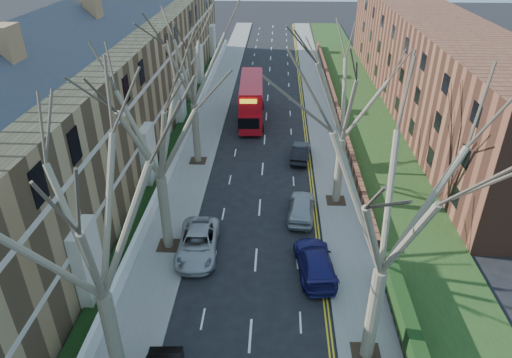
# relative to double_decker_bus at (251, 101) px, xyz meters

# --- Properties ---
(pavement_left) EXTENTS (3.00, 102.00, 0.12)m
(pavement_left) POSITION_rel_double_decker_bus_xyz_m (-4.45, 1.02, -2.01)
(pavement_left) COLOR slate
(pavement_left) RESTS_ON ground
(pavement_right) EXTENTS (3.00, 102.00, 0.12)m
(pavement_right) POSITION_rel_double_decker_bus_xyz_m (7.55, 1.02, -2.01)
(pavement_right) COLOR slate
(pavement_right) RESTS_ON ground
(terrace_left) EXTENTS (9.70, 78.00, 13.60)m
(terrace_left) POSITION_rel_double_decker_bus_xyz_m (-12.09, -6.98, 3.46)
(terrace_left) COLOR olive
(terrace_left) RESTS_ON ground
(flats_right) EXTENTS (13.97, 54.00, 10.00)m
(flats_right) POSITION_rel_double_decker_bus_xyz_m (19.02, 5.02, 2.91)
(flats_right) COLOR brown
(flats_right) RESTS_ON ground
(front_wall_left) EXTENTS (0.30, 78.00, 1.00)m
(front_wall_left) POSITION_rel_double_decker_bus_xyz_m (-6.10, -6.98, -1.45)
(front_wall_left) COLOR white
(front_wall_left) RESTS_ON ground
(grass_verge_right) EXTENTS (6.00, 102.00, 0.06)m
(grass_verge_right) POSITION_rel_double_decker_bus_xyz_m (12.05, 1.02, -1.92)
(grass_verge_right) COLOR #1C3714
(grass_verge_right) RESTS_ON ground
(tree_left_mid) EXTENTS (10.50, 10.50, 14.71)m
(tree_left_mid) POSITION_rel_double_decker_bus_xyz_m (-4.15, -31.98, 7.49)
(tree_left_mid) COLOR #756C54
(tree_left_mid) RESTS_ON ground
(tree_left_far) EXTENTS (10.15, 10.15, 14.22)m
(tree_left_far) POSITION_rel_double_decker_bus_xyz_m (-4.15, -21.98, 7.17)
(tree_left_far) COLOR #756C54
(tree_left_far) RESTS_ON ground
(tree_left_dist) EXTENTS (10.50, 10.50, 14.71)m
(tree_left_dist) POSITION_rel_double_decker_bus_xyz_m (-4.15, -9.98, 7.49)
(tree_left_dist) COLOR #756C54
(tree_left_dist) RESTS_ON ground
(tree_right_mid) EXTENTS (10.50, 10.50, 14.71)m
(tree_right_mid) POSITION_rel_double_decker_bus_xyz_m (7.25, -29.98, 7.49)
(tree_right_mid) COLOR #756C54
(tree_right_mid) RESTS_ON ground
(tree_right_far) EXTENTS (10.15, 10.15, 14.22)m
(tree_right_far) POSITION_rel_double_decker_bus_xyz_m (7.25, -15.98, 7.17)
(tree_right_far) COLOR #756C54
(tree_right_far) RESTS_ON ground
(double_decker_bus) EXTENTS (2.85, 10.09, 4.22)m
(double_decker_bus) POSITION_rel_double_decker_bus_xyz_m (0.00, 0.00, 0.00)
(double_decker_bus) COLOR #B60D18
(double_decker_bus) RESTS_ON ground
(car_left_far) EXTENTS (2.67, 5.45, 1.49)m
(car_left_far) POSITION_rel_double_decker_bus_xyz_m (-2.15, -22.45, -1.32)
(car_left_far) COLOR #A2A3A7
(car_left_far) RESTS_ON ground
(car_right_near) EXTENTS (2.61, 5.34, 1.50)m
(car_right_near) POSITION_rel_double_decker_bus_xyz_m (5.14, -23.91, -1.32)
(car_right_near) COLOR navy
(car_right_near) RESTS_ON ground
(car_right_mid) EXTENTS (2.25, 4.67, 1.54)m
(car_right_mid) POSITION_rel_double_decker_bus_xyz_m (4.58, -17.98, -1.30)
(car_right_mid) COLOR #999EA1
(car_right_mid) RESTS_ON ground
(car_right_far) EXTENTS (1.96, 4.35, 1.38)m
(car_right_far) POSITION_rel_double_decker_bus_xyz_m (4.84, -8.99, -1.38)
(car_right_far) COLOR black
(car_right_far) RESTS_ON ground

